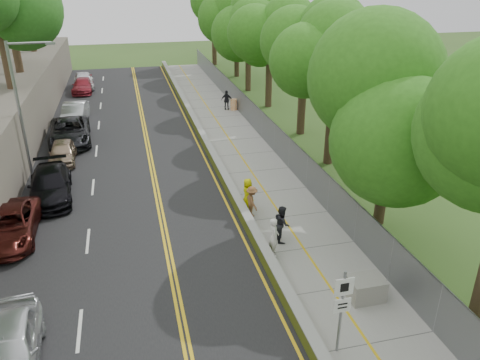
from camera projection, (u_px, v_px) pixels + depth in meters
ground at (278, 299)px, 17.75m from camera, size 140.00×140.00×0.00m
road at (124, 165)px, 29.83m from camera, size 11.20×66.00×0.04m
sidewalk at (245, 154)px, 31.56m from camera, size 4.20×66.00×0.05m
jersey_barrier at (211, 153)px, 30.95m from camera, size 0.42×66.00×0.60m
chainlink_fence at (275, 138)px, 31.62m from camera, size 0.04×66.00×2.00m
trees_fenceside at (313, 46)px, 29.66m from camera, size 7.00×66.00×14.00m
streetlight at (23, 103)px, 25.94m from camera, size 2.52×0.22×8.00m
signpost at (342, 303)px, 14.50m from camera, size 0.62×0.09×3.10m
construction_barrel at (234, 104)px, 41.22m from camera, size 0.59×0.59×0.97m
concrete_block at (366, 288)px, 17.56m from camera, size 1.31×0.98×0.87m
car_0 at (8, 349)px, 14.29m from camera, size 2.19×4.74×1.57m
car_2 at (10, 225)px, 21.37m from camera, size 2.40×5.08×1.40m
car_3 at (50, 185)px, 25.20m from camera, size 2.59×5.45×1.54m
car_4 at (62, 152)px, 30.01m from camera, size 1.64×4.01×1.36m
car_5 at (75, 114)px, 37.50m from camera, size 2.10×5.03×1.62m
car_6 at (70, 131)px, 33.32m from camera, size 3.14×6.15×1.66m
car_7 at (83, 86)px, 47.09m from camera, size 2.03×4.72×1.36m
car_8 at (84, 80)px, 48.67m from camera, size 2.29×4.91×1.63m
painter_0 at (248, 194)px, 24.08m from camera, size 0.74×0.93×1.65m
painter_1 at (274, 237)px, 20.09m from camera, size 0.55×0.72×1.77m
painter_2 at (282, 224)px, 21.16m from camera, size 0.74×0.91×1.73m
painter_3 at (252, 201)px, 23.34m from camera, size 0.71×1.09×1.59m
person_far at (227, 100)px, 41.09m from camera, size 1.09×0.71×1.72m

